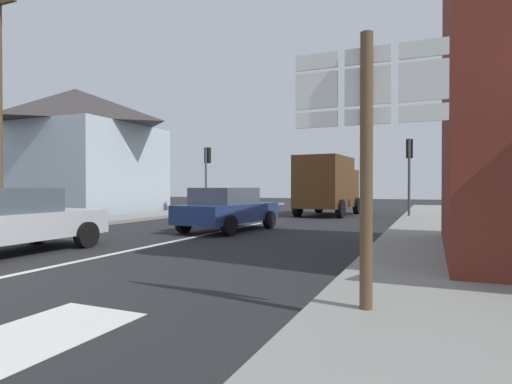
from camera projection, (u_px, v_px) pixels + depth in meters
ground_plane at (240, 227)px, 15.31m from camera, size 80.00×80.00×0.00m
sidewalk_right at (429, 241)px, 10.95m from camera, size 2.46×44.00×0.14m
sidewalk_left at (67, 224)px, 15.99m from camera, size 2.46×44.00×0.14m
lane_centre_stripe at (180, 240)px, 11.63m from camera, size 0.16×12.00×0.01m
lane_turn_arrow at (26, 339)px, 4.07m from camera, size 1.20×2.20×0.01m
clapboard_house_left at (76, 150)px, 24.81m from camera, size 9.08×8.33×7.37m
sedan_near at (8, 220)px, 9.22m from camera, size 1.97×4.20×1.47m
sedan_far at (228, 209)px, 14.17m from camera, size 2.29×4.35×1.47m
delivery_truck at (327, 184)px, 21.74m from camera, size 2.76×5.13×3.05m
route_sign_post at (367, 141)px, 4.60m from camera, size 1.66×0.14×3.20m
traffic_light_far_right at (409, 160)px, 19.74m from camera, size 0.30×0.49×3.78m
traffic_light_far_left at (207, 165)px, 24.03m from camera, size 0.30×0.49×3.79m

